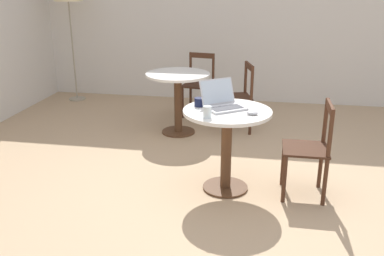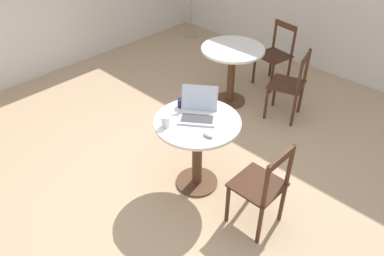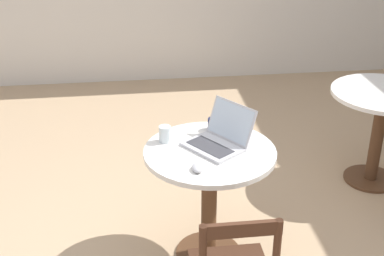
{
  "view_description": "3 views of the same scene",
  "coord_description": "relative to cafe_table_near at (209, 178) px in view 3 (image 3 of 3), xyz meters",
  "views": [
    {
      "loc": [
        -3.32,
        -0.25,
        1.81
      ],
      "look_at": [
        0.08,
        0.35,
        0.6
      ],
      "focal_mm": 40.0,
      "sensor_mm": 36.0,
      "label": 1
    },
    {
      "loc": [
        -1.77,
        -1.75,
        2.62
      ],
      "look_at": [
        0.25,
        0.19,
        0.56
      ],
      "focal_mm": 35.0,
      "sensor_mm": 36.0,
      "label": 2
    },
    {
      "loc": [
        -0.25,
        -2.6,
        2.21
      ],
      "look_at": [
        0.12,
        0.43,
        0.71
      ],
      "focal_mm": 50.0,
      "sensor_mm": 36.0,
      "label": 3
    }
  ],
  "objects": [
    {
      "name": "cafe_table_near",
      "position": [
        0.0,
        0.0,
        0.0
      ],
      "size": [
        0.77,
        0.77,
        0.75
      ],
      "color": "#51331E",
      "rests_on": "ground_plane"
    },
    {
      "name": "cafe_table_mid",
      "position": [
        1.4,
        0.73,
        0.0
      ],
      "size": [
        0.77,
        0.77,
        0.75
      ],
      "color": "#51331E",
      "rests_on": "ground_plane"
    },
    {
      "name": "laptop",
      "position": [
        0.06,
        0.05,
        0.23
      ],
      "size": [
        0.44,
        0.44,
        0.23
      ],
      "color": "#B7B7BC",
      "rests_on": "cafe_table_near"
    },
    {
      "name": "mouse",
      "position": [
        -0.1,
        -0.21,
        0.2
      ],
      "size": [
        0.06,
        0.1,
        0.03
      ],
      "color": "#B7B7BC",
      "rests_on": "cafe_table_near"
    },
    {
      "name": "mug",
      "position": [
        0.07,
        0.26,
        0.22
      ],
      "size": [
        0.12,
        0.09,
        0.08
      ],
      "color": "#141938",
      "rests_on": "cafe_table_near"
    },
    {
      "name": "drinking_glass",
      "position": [
        -0.25,
        0.14,
        0.24
      ],
      "size": [
        0.07,
        0.07,
        0.1
      ],
      "color": "silver",
      "rests_on": "cafe_table_near"
    }
  ]
}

